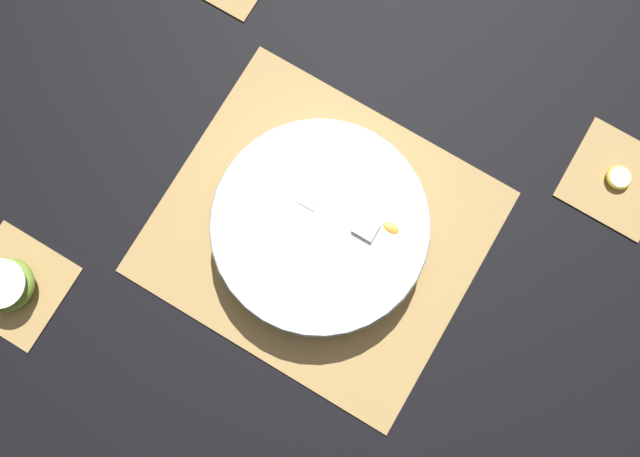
# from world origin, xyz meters

# --- Properties ---
(ground_plane) EXTENTS (6.00, 6.00, 0.00)m
(ground_plane) POSITION_xyz_m (0.00, 0.00, 0.00)
(ground_plane) COLOR black
(bamboo_mat_center) EXTENTS (0.44, 0.39, 0.01)m
(bamboo_mat_center) POSITION_xyz_m (-0.00, 0.00, 0.00)
(bamboo_mat_center) COLOR #A8844C
(bamboo_mat_center) RESTS_ON ground_plane
(coaster_mat_near_left) EXTENTS (0.14, 0.14, 0.01)m
(coaster_mat_near_left) POSITION_xyz_m (-0.33, -0.29, 0.00)
(coaster_mat_near_left) COLOR #A8844C
(coaster_mat_near_left) RESTS_ON ground_plane
(coaster_mat_far_right) EXTENTS (0.14, 0.14, 0.01)m
(coaster_mat_far_right) POSITION_xyz_m (0.33, 0.29, 0.00)
(coaster_mat_far_right) COLOR #A8844C
(coaster_mat_far_right) RESTS_ON ground_plane
(fruit_salad_bowl) EXTENTS (0.30, 0.30, 0.07)m
(fruit_salad_bowl) POSITION_xyz_m (0.00, -0.00, 0.04)
(fruit_salad_bowl) COLOR silver
(fruit_salad_bowl) RESTS_ON bamboo_mat_center
(apple_half) EXTENTS (0.07, 0.07, 0.04)m
(apple_half) POSITION_xyz_m (0.33, 0.29, 0.03)
(apple_half) COLOR #7FAD38
(apple_half) RESTS_ON coaster_mat_far_right
(banana_coin_single) EXTENTS (0.04, 0.04, 0.01)m
(banana_coin_single) POSITION_xyz_m (-0.33, -0.29, 0.01)
(banana_coin_single) COLOR #F4EABC
(banana_coin_single) RESTS_ON coaster_mat_near_left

